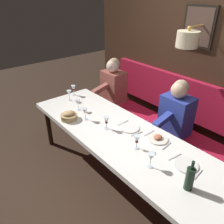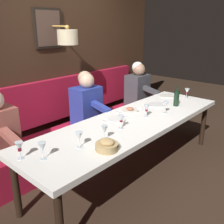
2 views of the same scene
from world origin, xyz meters
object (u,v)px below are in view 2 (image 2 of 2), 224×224
at_px(dining_table, 132,124).
at_px(wine_glass_0, 79,136).
at_px(diner_near, 87,100).
at_px(wine_glass_3, 187,91).
at_px(diner_nearest, 138,85).
at_px(wine_glass_7, 121,119).
at_px(wine_glass_1, 147,108).
at_px(wine_glass_6, 105,130).
at_px(wine_glass_2, 19,147).
at_px(wine_bottle, 176,98).
at_px(wine_glass_5, 42,147).
at_px(wine_glass_4, 166,105).
at_px(bread_bowl, 107,145).

relative_size(dining_table, wine_glass_0, 18.50).
distance_m(diner_near, wine_glass_3, 1.61).
distance_m(dining_table, diner_nearest, 1.58).
distance_m(wine_glass_0, wine_glass_7, 0.63).
height_order(wine_glass_1, wine_glass_6, same).
height_order(dining_table, diner_nearest, diner_nearest).
height_order(dining_table, diner_near, diner_near).
bearing_deg(wine_glass_1, wine_glass_2, 82.58).
distance_m(wine_glass_6, wine_bottle, 1.54).
bearing_deg(wine_bottle, wine_glass_3, -82.08).
bearing_deg(diner_near, wine_glass_7, 160.01).
bearing_deg(dining_table, wine_glass_0, 94.23).
bearing_deg(wine_glass_5, diner_nearest, -71.36).
relative_size(wine_glass_4, wine_glass_5, 1.00).
bearing_deg(wine_glass_7, wine_glass_5, 86.09).
distance_m(dining_table, wine_glass_1, 0.28).
relative_size(wine_glass_7, wine_bottle, 0.55).
bearing_deg(wine_glass_0, bread_bowl, -149.28).
bearing_deg(wine_glass_3, diner_nearest, 2.78).
bearing_deg(diner_near, wine_glass_0, 134.28).
bearing_deg(wine_glass_6, wine_glass_7, -78.13).
bearing_deg(wine_glass_4, diner_near, 23.67).
relative_size(wine_glass_5, wine_glass_7, 1.00).
bearing_deg(wine_glass_6, wine_glass_2, 69.25).
xyz_separation_m(wine_glass_1, wine_bottle, (-0.06, -0.68, 0.00)).
distance_m(wine_glass_4, wine_glass_7, 0.81).
xyz_separation_m(wine_glass_2, bread_bowl, (-0.45, -0.63, -0.07)).
bearing_deg(wine_glass_6, wine_glass_5, 77.55).
bearing_deg(wine_glass_6, wine_bottle, -89.14).
relative_size(wine_glass_3, wine_bottle, 0.55).
relative_size(diner_nearest, wine_glass_4, 4.82).
height_order(dining_table, wine_glass_4, wine_glass_4).
relative_size(diner_near, wine_glass_2, 4.82).
relative_size(wine_glass_6, wine_glass_7, 1.00).
bearing_deg(diner_nearest, wine_glass_0, 113.01).
xyz_separation_m(diner_near, wine_glass_4, (-1.05, -0.46, 0.04)).
xyz_separation_m(wine_glass_0, bread_bowl, (-0.23, -0.14, -0.07)).
xyz_separation_m(diner_nearest, wine_glass_5, (-0.88, 2.60, 0.04)).
xyz_separation_m(diner_nearest, wine_glass_6, (-1.02, 1.96, 0.04)).
xyz_separation_m(wine_glass_4, wine_glass_6, (0.03, 1.15, 0.00)).
bearing_deg(dining_table, wine_bottle, -97.32).
bearing_deg(wine_glass_4, wine_bottle, -82.66).
height_order(diner_near, wine_glass_0, diner_near).
bearing_deg(wine_glass_2, wine_glass_6, -110.75).
height_order(wine_glass_3, bread_bowl, wine_glass_3).
xyz_separation_m(wine_glass_7, bread_bowl, (-0.24, 0.49, -0.07)).
bearing_deg(wine_glass_1, wine_glass_0, 90.53).
height_order(wine_glass_4, wine_bottle, wine_bottle).
xyz_separation_m(diner_near, wine_glass_0, (-0.95, 0.97, 0.04)).
distance_m(wine_glass_4, bread_bowl, 1.30).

